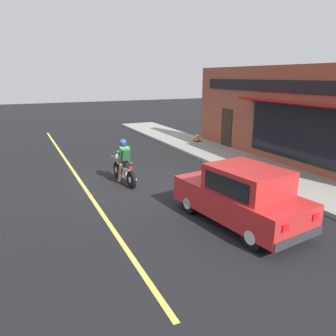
% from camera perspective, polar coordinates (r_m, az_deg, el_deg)
% --- Properties ---
extents(ground_plane, '(80.00, 80.00, 0.00)m').
position_cam_1_polar(ground_plane, '(11.96, -5.57, -2.65)').
color(ground_plane, black).
extents(sidewalk_curb, '(2.60, 22.00, 0.14)m').
position_cam_1_polar(sidewalk_curb, '(16.75, 7.55, 2.87)').
color(sidewalk_curb, gray).
rests_on(sidewalk_curb, ground).
extents(lane_stripe, '(0.12, 19.80, 0.01)m').
position_cam_1_polar(lane_stripe, '(14.36, -16.44, -0.08)').
color(lane_stripe, '#D1C64C').
rests_on(lane_stripe, ground).
extents(storefront_building, '(1.25, 11.66, 4.20)m').
position_cam_1_polar(storefront_building, '(15.26, 18.21, 8.75)').
color(storefront_building, brown).
rests_on(storefront_building, ground).
extents(motorcycle_with_rider, '(0.57, 2.02, 1.62)m').
position_cam_1_polar(motorcycle_with_rider, '(11.88, -7.69, 0.56)').
color(motorcycle_with_rider, black).
rests_on(motorcycle_with_rider, ground).
extents(car_hatchback, '(2.09, 3.95, 1.57)m').
position_cam_1_polar(car_hatchback, '(8.70, 12.61, -4.77)').
color(car_hatchback, black).
rests_on(car_hatchback, ground).
extents(traffic_cone, '(0.36, 0.36, 0.60)m').
position_cam_1_polar(traffic_cone, '(18.91, 5.14, 5.54)').
color(traffic_cone, black).
rests_on(traffic_cone, sidewalk_curb).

